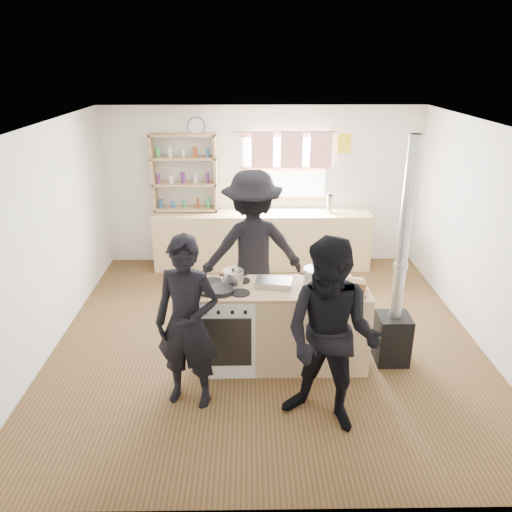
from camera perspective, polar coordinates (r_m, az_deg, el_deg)
name	(u,v)px	position (r m, az deg, el deg)	size (l,w,h in m)	color
ground	(267,337)	(6.16, 1.23, -9.23)	(5.00, 5.00, 0.01)	brown
back_counter	(262,240)	(7.98, 0.71, 1.87)	(3.40, 0.55, 0.90)	#D6B981
shelving_unit	(184,173)	(7.86, -8.18, 9.41)	(1.00, 0.28, 1.20)	tan
thermos	(330,204)	(7.89, 8.43, 5.89)	(0.10, 0.10, 0.27)	silver
cooking_island	(282,326)	(5.46, 3.01, -7.94)	(1.97, 0.64, 0.93)	white
skillet_greens	(221,290)	(5.11, -4.08, -3.91)	(0.37, 0.37, 0.05)	black
roast_tray	(274,282)	(5.26, 2.06, -3.01)	(0.41, 0.30, 0.06)	silver
stockpot_stove	(233,277)	(5.27, -2.62, -2.44)	(0.22, 0.22, 0.18)	silver
stockpot_counter	(316,276)	(5.30, 6.84, -2.31)	(0.27, 0.27, 0.20)	#B8B8BB
bread_board	(355,287)	(5.21, 11.22, -3.51)	(0.34, 0.29, 0.12)	tan
flue_heater	(395,309)	(5.60, 15.65, -5.91)	(0.35, 0.35, 2.50)	black
person_near_left	(187,324)	(4.74, -7.84, -7.65)	(0.63, 0.41, 1.72)	black
person_near_right	(331,338)	(4.44, 8.57, -9.20)	(0.88, 0.69, 1.81)	black
person_far	(252,250)	(6.09, -0.43, 0.72)	(1.27, 0.73, 1.96)	black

